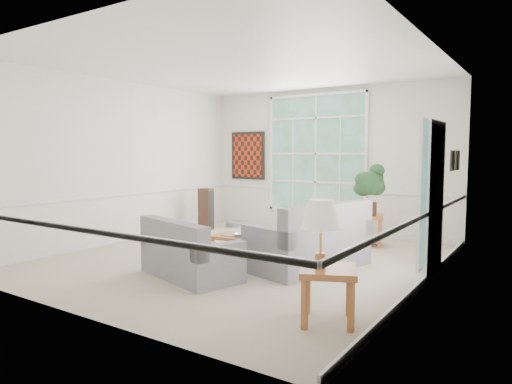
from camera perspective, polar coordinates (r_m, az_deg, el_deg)
floor at (r=7.29m, az=-1.54°, el=-8.36°), size 5.50×6.00×0.01m
ceiling at (r=7.22m, az=-1.60°, el=15.54°), size 5.50×6.00×0.02m
wall_back at (r=9.71m, az=8.67°, el=3.88°), size 5.50×0.02×3.00m
wall_front at (r=4.95m, az=-21.94°, el=2.54°), size 5.50×0.02×3.00m
wall_left at (r=8.96m, az=-16.15°, el=3.65°), size 0.02×6.00×3.00m
wall_right at (r=5.96m, az=20.66°, el=2.94°), size 0.02×6.00×3.00m
window_back at (r=9.75m, az=7.52°, el=4.78°), size 2.30×0.08×2.40m
entry_door at (r=6.58m, az=21.37°, el=-0.84°), size 0.08×0.90×2.10m
door_sidelight at (r=5.96m, az=20.12°, el=-0.41°), size 0.08×0.26×1.90m
wall_art at (r=10.63m, az=-1.05°, el=4.57°), size 0.90×0.06×1.10m
wall_frame_near at (r=7.68m, az=23.30°, el=3.62°), size 0.04×0.26×0.32m
wall_frame_far at (r=8.08m, az=23.80°, el=3.65°), size 0.04×0.26×0.32m
loveseat_right at (r=6.69m, az=6.61°, el=-5.32°), size 1.36×1.97×0.97m
loveseat_front at (r=6.25m, az=-8.12°, el=-6.93°), size 1.61×1.13×0.79m
coffee_table at (r=7.25m, az=-1.79°, el=-6.94°), size 0.98×0.55×0.36m
pewter_bowl at (r=7.16m, az=-1.79°, el=-5.35°), size 0.34×0.34×0.07m
window_bench at (r=9.43m, az=8.64°, el=-4.17°), size 1.62×0.58×0.37m
end_table at (r=8.52m, az=13.72°, el=-4.61°), size 0.70×0.70×0.56m
houseplant at (r=8.35m, az=13.98°, el=0.35°), size 0.76×0.76×0.94m
side_table at (r=4.66m, az=8.99°, el=-12.62°), size 0.71×0.71×0.55m
table_lamp at (r=4.48m, az=8.09°, el=-5.25°), size 0.55×0.55×0.67m
pet_bed at (r=10.35m, az=-2.62°, el=-3.99°), size 0.50×0.50×0.13m
floor_speaker at (r=9.95m, az=-6.27°, el=-2.14°), size 0.30×0.24×0.90m
cat at (r=7.22m, az=9.36°, el=-3.80°), size 0.41×0.31×0.18m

